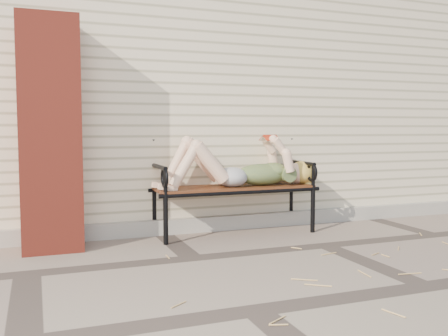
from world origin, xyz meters
name	(u,v)px	position (x,y,z in m)	size (l,w,h in m)	color
ground	(325,245)	(0.00, 0.00, 0.00)	(80.00, 80.00, 0.00)	#77655B
house_wall	(214,97)	(0.00, 3.00, 1.50)	(8.00, 4.00, 3.00)	beige
foundation_strip	(276,219)	(0.00, 0.97, 0.07)	(8.00, 0.10, 0.15)	#A8A397
brick_pillar	(50,135)	(-2.30, 0.75, 1.00)	(0.50, 0.50, 2.00)	maroon
garden_bench	(230,170)	(-0.57, 0.88, 0.63)	(1.73, 0.69, 1.12)	black
reading_woman	(237,167)	(-0.56, 0.75, 0.67)	(1.64, 0.37, 0.52)	#0A3348
straw_scatter	(361,271)	(-0.20, -0.81, 0.01)	(2.80, 1.68, 0.01)	tan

